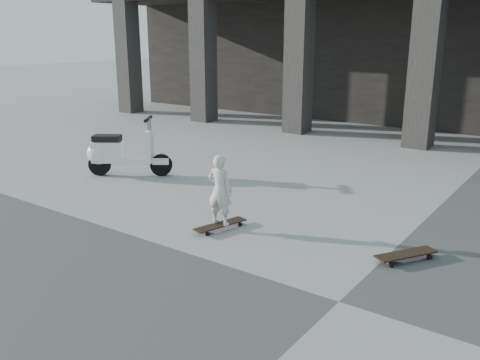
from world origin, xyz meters
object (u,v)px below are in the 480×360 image
Objects in this scene: skateboard_spare at (406,255)px; scooter at (115,153)px; longboard at (220,225)px; child at (220,190)px.

skateboard_spare is 6.26m from scooter.
skateboard_spare reaches higher than longboard.
longboard is 0.84× the size of child.
longboard is at bearing -51.82° from scooter.
child is at bearing -51.82° from scooter.
skateboard_spare is at bearing -39.84° from scooter.
child is 0.70× the size of scooter.
longboard is 0.59× the size of scooter.
longboard is 3.82m from scooter.
longboard is 2.65m from skateboard_spare.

